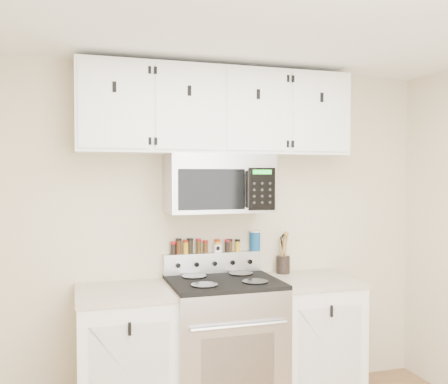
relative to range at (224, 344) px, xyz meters
name	(u,v)px	position (x,y,z in m)	size (l,w,h in m)	color
back_wall	(212,232)	(0.00, 0.32, 0.76)	(3.50, 0.01, 2.50)	beige
range	(224,344)	(0.00, 0.00, 0.00)	(0.76, 0.65, 1.10)	#B7B7BA
base_cabinet_left	(125,357)	(-0.69, 0.02, -0.03)	(0.64, 0.62, 0.92)	white
base_cabinet_right	(310,338)	(0.69, 0.02, -0.03)	(0.64, 0.62, 0.92)	white
microwave	(219,183)	(0.00, 0.13, 1.14)	(0.76, 0.44, 0.42)	#9E9EA3
upper_cabinets	(218,112)	(0.00, 0.15, 1.66)	(2.00, 0.35, 0.62)	white
utensil_crock	(283,263)	(0.56, 0.23, 0.51)	(0.11, 0.11, 0.31)	black
kitchen_timer	(217,248)	(0.03, 0.28, 0.64)	(0.05, 0.04, 0.06)	white
salt_canister	(255,241)	(0.34, 0.28, 0.69)	(0.09, 0.09, 0.16)	navy
spice_jar_0	(173,248)	(-0.31, 0.28, 0.66)	(0.04, 0.04, 0.09)	black
spice_jar_1	(179,246)	(-0.26, 0.28, 0.67)	(0.04, 0.04, 0.12)	#452410
spice_jar_2	(186,247)	(-0.21, 0.28, 0.66)	(0.04, 0.04, 0.10)	gold
spice_jar_3	(190,246)	(-0.18, 0.28, 0.67)	(0.05, 0.05, 0.12)	black
spice_jar_4	(199,246)	(-0.11, 0.28, 0.67)	(0.04, 0.04, 0.11)	#452F10
spice_jar_5	(206,247)	(-0.06, 0.28, 0.66)	(0.04, 0.04, 0.09)	#462A10
spice_jar_6	(218,246)	(0.04, 0.28, 0.66)	(0.04, 0.04, 0.10)	gold
spice_jar_7	(228,246)	(0.12, 0.28, 0.66)	(0.04, 0.04, 0.10)	black
spice_jar_8	(230,245)	(0.14, 0.28, 0.66)	(0.04, 0.04, 0.10)	#3F260F
spice_jar_9	(238,245)	(0.20, 0.28, 0.66)	(0.04, 0.04, 0.09)	gold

